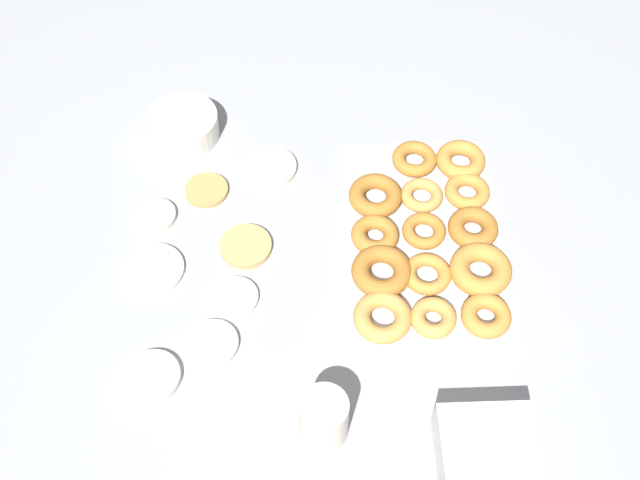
% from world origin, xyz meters
% --- Properties ---
extents(ground_plane, '(3.00, 3.00, 0.00)m').
position_xyz_m(ground_plane, '(0.00, 0.00, 0.00)').
color(ground_plane, '#9EA0A5').
extents(pancake_0, '(0.11, 0.11, 0.01)m').
position_xyz_m(pancake_0, '(0.23, 0.02, 0.01)').
color(pancake_0, beige).
rests_on(pancake_0, ground_plane).
extents(pancake_1, '(0.12, 0.12, 0.01)m').
position_xyz_m(pancake_1, '(-0.01, 0.24, 0.01)').
color(pancake_1, beige).
rests_on(pancake_1, ground_plane).
extents(pancake_2, '(0.09, 0.09, 0.01)m').
position_xyz_m(pancake_2, '(0.18, 0.15, 0.01)').
color(pancake_2, tan).
rests_on(pancake_2, ground_plane).
extents(pancake_3, '(0.10, 0.10, 0.01)m').
position_xyz_m(pancake_3, '(-0.23, 0.22, 0.01)').
color(pancake_3, silver).
rests_on(pancake_3, ground_plane).
extents(pancake_4, '(0.09, 0.09, 0.01)m').
position_xyz_m(pancake_4, '(-0.17, 0.12, 0.01)').
color(pancake_4, beige).
rests_on(pancake_4, ground_plane).
extents(pancake_5, '(0.09, 0.09, 0.01)m').
position_xyz_m(pancake_5, '(-0.07, 0.08, 0.01)').
color(pancake_5, silver).
rests_on(pancake_5, ground_plane).
extents(pancake_6, '(0.08, 0.08, 0.01)m').
position_xyz_m(pancake_6, '(0.12, 0.24, 0.01)').
color(pancake_6, beige).
rests_on(pancake_6, ground_plane).
extents(pancake_7, '(0.10, 0.10, 0.01)m').
position_xyz_m(pancake_7, '(0.04, 0.07, 0.01)').
color(pancake_7, tan).
rests_on(pancake_7, ground_plane).
extents(donut_tray, '(0.49, 0.30, 0.04)m').
position_xyz_m(donut_tray, '(0.03, -0.28, 0.02)').
color(donut_tray, silver).
rests_on(donut_tray, ground_plane).
extents(batter_bowl, '(0.15, 0.15, 0.06)m').
position_xyz_m(batter_bowl, '(0.34, 0.20, 0.03)').
color(batter_bowl, silver).
rests_on(batter_bowl, ground_plane).
extents(container_stack, '(0.12, 0.15, 0.08)m').
position_xyz_m(container_stack, '(-0.39, -0.32, 0.04)').
color(container_stack, white).
rests_on(container_stack, ground_plane).
extents(paper_cup, '(0.08, 0.08, 0.10)m').
position_xyz_m(paper_cup, '(-0.33, -0.07, 0.05)').
color(paper_cup, beige).
rests_on(paper_cup, ground_plane).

